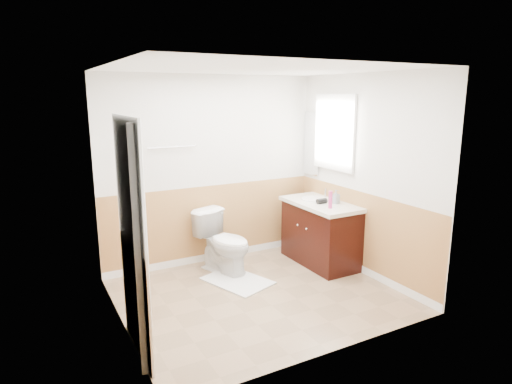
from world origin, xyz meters
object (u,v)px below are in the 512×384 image
toilet (224,242)px  bath_mat (237,281)px  vanity_cabinet (320,235)px  soap_dispenser (336,197)px  lotion_bottle (330,200)px

toilet → bath_mat: size_ratio=0.99×
bath_mat → vanity_cabinet: 1.32m
toilet → vanity_cabinet: vanity_cabinet is taller
toilet → soap_dispenser: soap_dispenser is taller
lotion_bottle → soap_dispenser: 0.28m
soap_dispenser → lotion_bottle: bearing=-142.5°
lotion_bottle → soap_dispenser: bearing=37.5°
bath_mat → lotion_bottle: (1.16, -0.28, 0.95)m
vanity_cabinet → lotion_bottle: lotion_bottle is taller
bath_mat → vanity_cabinet: vanity_cabinet is taller
vanity_cabinet → lotion_bottle: bearing=-107.8°
vanity_cabinet → soap_dispenser: soap_dispenser is taller
toilet → bath_mat: bearing=-109.3°
toilet → lotion_bottle: bearing=-48.7°
toilet → soap_dispenser: size_ratio=4.41×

